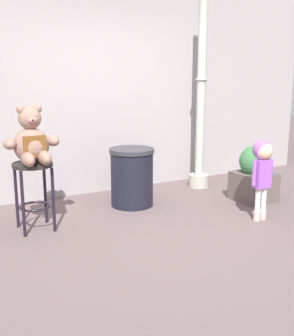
% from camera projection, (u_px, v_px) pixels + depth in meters
% --- Properties ---
extents(ground_plane, '(24.00, 24.00, 0.00)m').
position_uv_depth(ground_plane, '(169.00, 240.00, 4.02)').
color(ground_plane, '#604E4F').
extents(building_wall, '(7.48, 0.30, 3.14)m').
position_uv_depth(building_wall, '(87.00, 76.00, 5.47)').
color(building_wall, '#9D9799').
rests_on(building_wall, ground_plane).
extents(bar_stool_with_teddy, '(0.41, 0.41, 0.71)m').
position_uv_depth(bar_stool_with_teddy, '(34.00, 182.00, 4.19)').
color(bar_stool_with_teddy, black).
rests_on(bar_stool_with_teddy, ground_plane).
extents(teddy_bear, '(0.55, 0.50, 0.59)m').
position_uv_depth(teddy_bear, '(32.00, 142.00, 4.08)').
color(teddy_bear, '#8E6A5B').
rests_on(teddy_bear, bar_stool_with_teddy).
extents(child_walking, '(0.28, 0.23, 0.90)m').
position_uv_depth(child_walking, '(262.00, 163.00, 4.45)').
color(child_walking, beige).
rests_on(child_walking, ground_plane).
extents(trash_bin, '(0.55, 0.55, 0.71)m').
position_uv_depth(trash_bin, '(132.00, 177.00, 5.03)').
color(trash_bin, black).
rests_on(trash_bin, ground_plane).
extents(lamppost, '(0.29, 0.29, 2.63)m').
position_uv_depth(lamppost, '(201.00, 116.00, 5.75)').
color(lamppost, '#A3A496').
rests_on(lamppost, ground_plane).
extents(planter_with_shrub, '(0.47, 0.47, 0.71)m').
position_uv_depth(planter_with_shrub, '(254.00, 175.00, 5.24)').
color(planter_with_shrub, '#584B48').
rests_on(planter_with_shrub, ground_plane).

